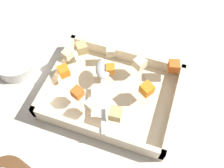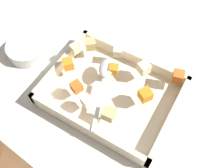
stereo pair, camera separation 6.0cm
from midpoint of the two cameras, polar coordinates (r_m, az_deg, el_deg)
name	(u,v)px [view 2 (the right image)]	position (r m, az deg, el deg)	size (l,w,h in m)	color
ground_plane	(116,100)	(0.65, 3.59, -4.09)	(4.00, 4.00, 0.00)	beige
baking_dish	(112,93)	(0.64, 2.67, -2.45)	(0.33, 0.25, 0.05)	beige
carrot_chunk_mid_right	(77,87)	(0.59, -5.52, -0.92)	(0.02, 0.02, 0.02)	orange
carrot_chunk_near_left	(68,64)	(0.63, -7.66, 4.47)	(0.03, 0.03, 0.03)	orange
carrot_chunk_corner_se	(145,95)	(0.59, 10.74, -2.75)	(0.03, 0.03, 0.03)	orange
carrot_chunk_near_right	(114,69)	(0.62, 3.12, 3.26)	(0.02, 0.02, 0.02)	orange
carrot_chunk_corner_sw	(178,76)	(0.64, 17.93, 1.53)	(0.03, 0.03, 0.03)	orange
potato_chunk_mid_left	(90,44)	(0.67, -2.55, 9.17)	(0.03, 0.03, 0.03)	tan
potato_chunk_under_handle	(118,52)	(0.66, 3.99, 7.42)	(0.02, 0.02, 0.02)	beige
potato_chunk_corner_ne	(75,48)	(0.67, -6.13, 8.15)	(0.02, 0.02, 0.02)	beige
potato_chunk_far_left	(109,114)	(0.56, 2.31, -7.30)	(0.03, 0.03, 0.03)	tan
potato_chunk_near_spoon	(144,68)	(0.63, 10.25, 3.53)	(0.03, 0.03, 0.03)	beige
parsnip_chunk_back_center	(87,101)	(0.57, -3.00, -4.20)	(0.02, 0.02, 0.02)	silver
serving_spoon	(105,72)	(0.62, 1.21, 2.56)	(0.09, 0.20, 0.02)	silver
small_prep_bowl	(28,49)	(0.75, -17.03, 7.73)	(0.12, 0.12, 0.04)	silver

